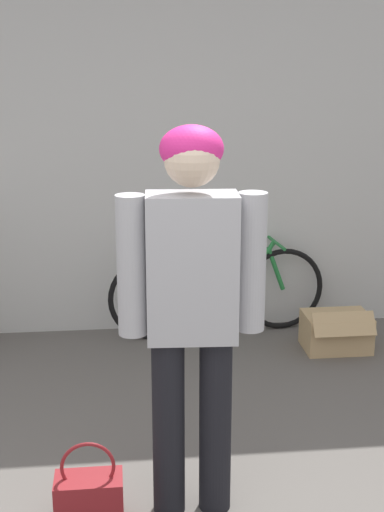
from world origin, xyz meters
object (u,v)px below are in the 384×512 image
object	(u,v)px
person	(192,293)
handbag	(89,496)
cardboard_box	(336,331)
bicycle	(218,290)

from	to	relation	value
person	handbag	xyz separation A→B (m)	(-0.46, -0.04, -0.91)
handbag	cardboard_box	size ratio (longest dim) A/B	0.85
person	handbag	bearing A→B (deg)	-171.24
handbag	person	bearing A→B (deg)	5.41
person	bicycle	distance (m)	2.23
bicycle	cardboard_box	world-z (taller)	bicycle
cardboard_box	person	bearing A→B (deg)	-125.07
bicycle	cardboard_box	size ratio (longest dim) A/B	3.56
person	cardboard_box	xyz separation A→B (m)	(1.20, 1.71, -0.90)
handbag	cardboard_box	distance (m)	2.41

